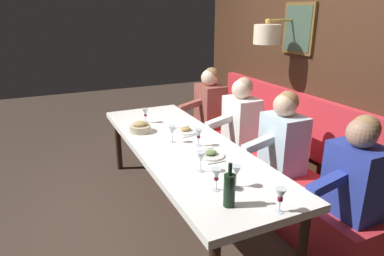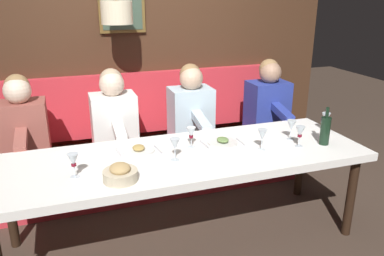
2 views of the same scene
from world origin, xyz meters
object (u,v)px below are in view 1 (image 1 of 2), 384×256
Objects in this scene: wine_glass_1 at (236,172)px; bread_bowl at (140,127)px; wine_glass_3 at (216,175)px; diner_nearest at (357,170)px; wine_glass_6 at (145,113)px; dining_table at (184,150)px; wine_bottle at (229,190)px; wine_glass_2 at (172,131)px; diner_middle at (241,115)px; wine_glass_5 at (201,158)px; diner_near at (283,135)px; diner_far at (210,100)px; wine_glass_4 at (199,134)px; wine_glass_0 at (281,196)px.

wine_glass_1 is 0.75× the size of bread_bowl.
wine_glass_1 is at bearing -7.17° from wine_glass_3.
wine_glass_6 is at bearing 117.10° from diner_nearest.
wine_bottle is (-0.16, -1.10, 0.18)m from dining_table.
diner_middle is at bearing 17.04° from wine_glass_2.
diner_middle is 4.82× the size of wine_glass_5.
wine_glass_5 is at bearing -166.82° from diner_near.
wine_glass_4 is (-0.77, -1.24, 0.04)m from diner_far.
diner_nearest reaches higher than wine_glass_4.
diner_near is 0.74m from diner_middle.
wine_glass_3 is 1.67m from wine_glass_6.
wine_glass_6 is 0.75× the size of bread_bowl.
diner_far is 1.07m from wine_glass_6.
dining_table is 1.49m from diner_nearest.
diner_nearest is 1.05m from wine_bottle.
wine_glass_5 is at bearing -100.43° from dining_table.
wine_glass_4 is (0.10, 0.82, -0.00)m from wine_glass_1.
wine_bottle is (-0.05, -0.52, -0.00)m from wine_glass_5.
wine_glass_3 is at bearing -95.92° from wine_glass_5.
diner_nearest is at bearing -31.47° from wine_glass_5.
wine_glass_0 is at bearing -84.09° from wine_glass_6.
wine_glass_3 is at bearing -107.38° from wine_glass_4.
wine_glass_4 is at bearing 161.46° from diner_near.
diner_middle reaches higher than dining_table.
diner_middle is at bearing 23.67° from dining_table.
diner_nearest is at bearing -53.12° from wine_glass_2.
dining_table is 16.74× the size of wine_glass_2.
diner_nearest and diner_near have the same top height.
diner_far is 4.82× the size of wine_glass_1.
wine_glass_3 is at bearing -84.63° from bread_bowl.
bread_bowl is (-1.15, 1.70, -0.03)m from diner_nearest.
wine_glass_6 is (-1.01, 0.40, 0.04)m from diner_middle.
diner_far is 4.82× the size of wine_glass_6.
wine_glass_5 is 1.37m from wine_glass_6.
diner_near is at bearing 90.00° from diner_nearest.
diner_near reaches higher than wine_glass_6.
wine_glass_6 is (0.01, 1.67, 0.00)m from wine_glass_3.
bread_bowl is (-0.28, 1.42, -0.07)m from wine_glass_1.
diner_near reaches higher than dining_table.
wine_glass_5 is at bearing -135.58° from diner_middle.
wine_glass_1 and wine_glass_3 have the same top height.
wine_glass_0 is 0.47m from wine_glass_3.
diner_far is at bearing 63.43° from wine_glass_3.
wine_glass_2 is at bearing 95.11° from wine_glass_1.
wine_glass_5 is at bearing 148.53° from diner_nearest.
diner_middle is (0.00, 0.74, 0.00)m from diner_near.
wine_glass_1 is at bearing 48.35° from wine_bottle.
diner_near is 4.82× the size of wine_glass_1.
wine_glass_0 is at bearing -74.66° from wine_glass_5.
diner_far reaches higher than wine_bottle.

